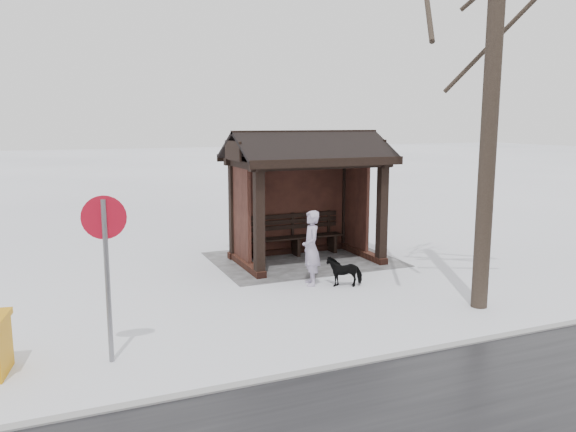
% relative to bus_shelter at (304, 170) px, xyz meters
% --- Properties ---
extents(ground, '(120.00, 120.00, 0.00)m').
position_rel_bus_shelter_xyz_m(ground, '(0.00, 0.16, -2.17)').
color(ground, white).
rests_on(ground, ground).
extents(kerb, '(120.00, 0.15, 0.06)m').
position_rel_bus_shelter_xyz_m(kerb, '(0.00, 5.66, -2.16)').
color(kerb, gray).
rests_on(kerb, ground).
extents(trampled_patch, '(4.20, 3.20, 0.02)m').
position_rel_bus_shelter_xyz_m(trampled_patch, '(0.00, -0.04, -2.16)').
color(trampled_patch, gray).
rests_on(trampled_patch, ground).
extents(bus_shelter, '(3.60, 2.40, 3.09)m').
position_rel_bus_shelter_xyz_m(bus_shelter, '(0.00, 0.00, 0.00)').
color(bus_shelter, '#371B14').
rests_on(bus_shelter, ground).
extents(pedestrian, '(0.47, 0.62, 1.53)m').
position_rel_bus_shelter_xyz_m(pedestrian, '(0.70, 1.94, -1.40)').
color(pedestrian, '#AA9EB9').
rests_on(pedestrian, ground).
extents(dog, '(0.77, 0.54, 0.59)m').
position_rel_bus_shelter_xyz_m(dog, '(0.10, 2.24, -1.87)').
color(dog, black).
rests_on(dog, ground).
extents(road_sign, '(0.59, 0.13, 2.32)m').
position_rel_bus_shelter_xyz_m(road_sign, '(4.82, 4.24, -0.49)').
color(road_sign, slate).
rests_on(road_sign, ground).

